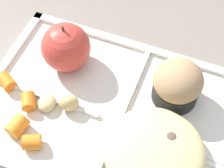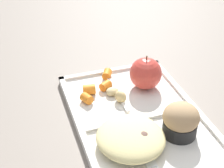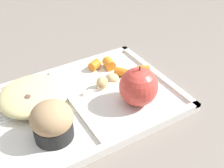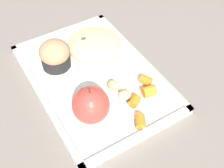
{
  "view_description": "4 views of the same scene",
  "coord_description": "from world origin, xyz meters",
  "px_view_note": "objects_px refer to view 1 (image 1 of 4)",
  "views": [
    {
      "loc": [
        0.09,
        -0.24,
        0.46
      ],
      "look_at": [
        -0.01,
        0.03,
        0.03
      ],
      "focal_mm": 56.65,
      "sensor_mm": 36.0,
      "label": 1
    },
    {
      "loc": [
        0.53,
        -0.23,
        0.48
      ],
      "look_at": [
        -0.06,
        -0.04,
        0.06
      ],
      "focal_mm": 55.47,
      "sensor_mm": 36.0,
      "label": 2
    },
    {
      "loc": [
        0.17,
        0.4,
        0.38
      ],
      "look_at": [
        -0.05,
        0.04,
        0.06
      ],
      "focal_mm": 45.24,
      "sensor_mm": 36.0,
      "label": 3
    },
    {
      "loc": [
        -0.42,
        0.2,
        0.5
      ],
      "look_at": [
        -0.06,
        -0.01,
        0.04
      ],
      "focal_mm": 46.53,
      "sensor_mm": 36.0,
      "label": 4
    }
  ],
  "objects_px": {
    "lunch_tray": "(111,112)",
    "bran_muffin": "(177,84)",
    "plastic_fork": "(175,150)",
    "green_apple": "(66,47)"
  },
  "relations": [
    {
      "from": "lunch_tray",
      "to": "plastic_fork",
      "type": "relative_size",
      "value": 2.47
    },
    {
      "from": "lunch_tray",
      "to": "bran_muffin",
      "type": "distance_m",
      "value": 0.11
    },
    {
      "from": "lunch_tray",
      "to": "bran_muffin",
      "type": "bearing_deg",
      "value": 35.94
    },
    {
      "from": "plastic_fork",
      "to": "bran_muffin",
      "type": "bearing_deg",
      "value": 107.21
    },
    {
      "from": "bran_muffin",
      "to": "plastic_fork",
      "type": "xyz_separation_m",
      "value": [
        0.03,
        -0.08,
        -0.03
      ]
    },
    {
      "from": "bran_muffin",
      "to": "green_apple",
      "type": "bearing_deg",
      "value": 180.0
    },
    {
      "from": "lunch_tray",
      "to": "plastic_fork",
      "type": "distance_m",
      "value": 0.11
    },
    {
      "from": "bran_muffin",
      "to": "plastic_fork",
      "type": "bearing_deg",
      "value": -72.79
    },
    {
      "from": "green_apple",
      "to": "bran_muffin",
      "type": "bearing_deg",
      "value": -0.0
    },
    {
      "from": "lunch_tray",
      "to": "bran_muffin",
      "type": "height_order",
      "value": "bran_muffin"
    }
  ]
}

